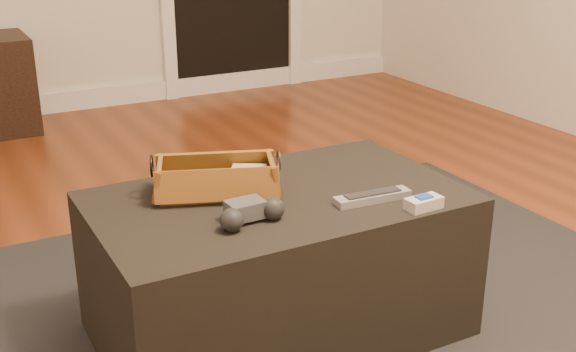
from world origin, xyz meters
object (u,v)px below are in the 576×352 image
cream_gadget (424,203)px  wicker_basket (217,180)px  tv_remote (211,189)px  game_controller (250,212)px  ottoman (278,265)px  silver_remote (373,197)px

cream_gadget → wicker_basket: bearing=141.2°
tv_remote → wicker_basket: bearing=30.9°
game_controller → cream_gadget: size_ratio=1.86×
tv_remote → cream_gadget: 0.57m
cream_gadget → ottoman: bearing=138.4°
wicker_basket → silver_remote: bearing=-34.9°
ottoman → cream_gadget: (0.29, -0.26, 0.23)m
game_controller → tv_remote: bearing=94.7°
tv_remote → cream_gadget: bearing=-22.2°
tv_remote → game_controller: size_ratio=0.97×
game_controller → wicker_basket: bearing=89.1°
wicker_basket → cream_gadget: (0.43, -0.35, -0.02)m
tv_remote → silver_remote: (0.37, -0.24, -0.01)m
game_controller → silver_remote: bearing=-4.1°
tv_remote → wicker_basket: (0.02, 0.01, 0.02)m
ottoman → tv_remote: size_ratio=5.55×
tv_remote → silver_remote: tv_remote is taller
ottoman → silver_remote: bearing=-36.5°
silver_remote → cream_gadget: size_ratio=2.19×
cream_gadget → silver_remote: bearing=129.0°
wicker_basket → silver_remote: 0.42m
silver_remote → cream_gadget: cream_gadget is taller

